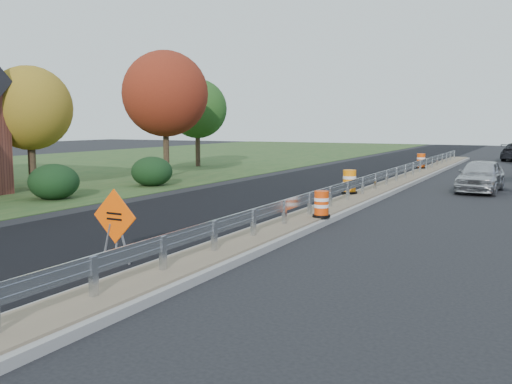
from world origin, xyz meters
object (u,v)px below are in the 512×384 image
at_px(caution_sign, 116,245).
at_px(barrel_median_far, 421,161).
at_px(barrel_median_mid, 349,182).
at_px(car_silver, 481,176).
at_px(barrel_median_near, 321,205).

bearing_deg(caution_sign, barrel_median_far, 89.46).
bearing_deg(barrel_median_mid, barrel_median_far, 90.00).
distance_m(caution_sign, barrel_median_mid, 13.30).
xyz_separation_m(barrel_median_mid, car_silver, (4.68, 5.20, 0.05)).
bearing_deg(car_silver, barrel_median_mid, -129.35).
xyz_separation_m(barrel_median_far, car_silver, (4.68, -9.94, 0.07)).
distance_m(barrel_median_near, barrel_median_far, 21.42).
bearing_deg(barrel_median_far, barrel_median_mid, -90.00).
distance_m(barrel_median_near, barrel_median_mid, 6.35).
height_order(barrel_median_near, barrel_median_mid, barrel_median_mid).
bearing_deg(barrel_median_mid, car_silver, 48.01).
bearing_deg(barrel_median_near, barrel_median_mid, 99.97).
relative_size(barrel_median_near, barrel_median_far, 0.86).
bearing_deg(barrel_median_near, caution_sign, -108.79).
relative_size(barrel_median_mid, barrel_median_far, 1.04).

